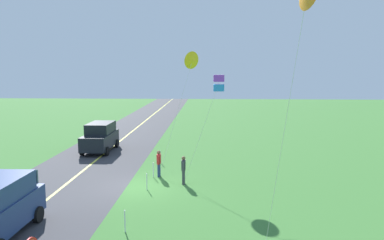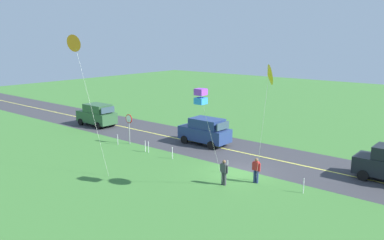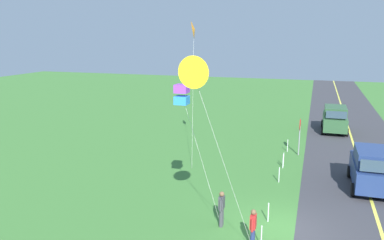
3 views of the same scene
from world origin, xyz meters
The scene contains 15 objects.
ground_plane centered at (0.00, 0.00, -0.05)m, with size 120.00×120.00×0.10m, color #3D7533.
car_suv_foreground centered at (6.07, -4.12, 1.15)m, with size 4.40×2.12×2.24m.
car_parked_east_far centered at (18.99, -2.70, 1.15)m, with size 4.40×2.12×2.24m.
stop_sign centered at (11.09, -0.10, 1.80)m, with size 0.76×0.08×2.56m.
person_adult_near centered at (-0.58, 2.60, 0.86)m, with size 0.58×0.22×1.60m.
person_adult_companion centered at (-1.90, 1.02, 0.86)m, with size 0.58×0.22×1.60m.
kite_red_low centered at (-0.25, 4.51, 5.67)m, with size 0.61×2.20×6.11m.
kite_blue_mid centered at (-3.56, 2.95, 6.94)m, with size 2.16×2.47×7.52m.
kite_green_far centered at (8.23, 6.67, 8.51)m, with size 2.70×0.87×9.09m.
fence_post_1 centered at (-1.76, 0.70, 0.45)m, with size 0.05×0.05×0.90m, color silver.
fence_post_2 centered at (0.45, 0.70, 0.45)m, with size 0.05×0.05×0.90m, color silver.
fence_post_3 centered at (5.43, 0.70, 0.45)m, with size 0.05×0.05×0.90m, color silver.
fence_post_4 centered at (7.97, 0.70, 0.45)m, with size 0.05×0.05×0.90m, color silver.
fence_post_5 centered at (8.33, 0.70, 0.45)m, with size 0.05×0.05×0.90m, color silver.
fence_post_6 centered at (11.68, 0.70, 0.45)m, with size 0.05×0.05×0.90m, color silver.
Camera 3 is at (-15.75, -0.95, 8.15)m, focal length 36.15 mm.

